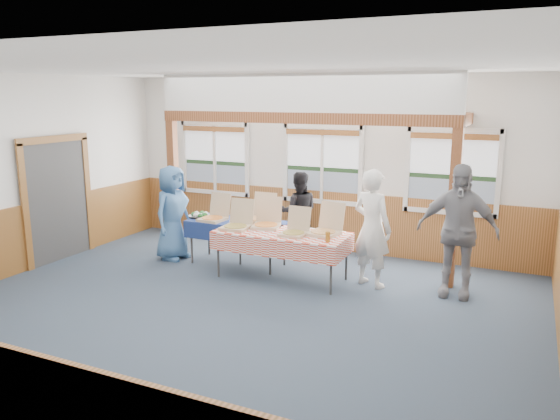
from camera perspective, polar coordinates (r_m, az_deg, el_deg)
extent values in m
plane|color=#2B3747|center=(7.46, -5.22, -10.65)|extent=(8.00, 8.00, 0.00)
plane|color=white|center=(6.89, -5.74, 14.71)|extent=(8.00, 8.00, 0.00)
plane|color=silver|center=(10.14, 4.53, 4.80)|extent=(8.00, 0.00, 8.00)
plane|color=silver|center=(9.63, -26.55, 3.18)|extent=(0.00, 8.00, 8.00)
cube|color=brown|center=(10.31, 4.39, -1.02)|extent=(7.98, 0.05, 1.10)
cube|color=brown|center=(9.81, -25.88, -2.89)|extent=(0.05, 6.98, 1.10)
cube|color=#373737|center=(10.27, -22.24, 0.91)|extent=(0.06, 1.30, 2.10)
cube|color=silver|center=(11.19, -6.75, 1.86)|extent=(1.52, 0.05, 0.08)
cube|color=silver|center=(11.03, -6.93, 8.93)|extent=(1.52, 0.05, 0.08)
cube|color=silver|center=(11.50, -10.00, 5.50)|extent=(0.08, 0.05, 1.46)
cube|color=silver|center=(10.73, -3.45, 5.21)|extent=(0.08, 0.05, 1.46)
cube|color=silver|center=(11.09, -6.84, 5.37)|extent=(0.05, 0.05, 1.30)
cube|color=slate|center=(11.18, -6.68, 3.41)|extent=(1.40, 0.02, 0.52)
cube|color=#1B341A|center=(11.14, -6.72, 4.93)|extent=(1.40, 0.02, 0.08)
cube|color=silver|center=(11.10, -6.77, 6.93)|extent=(1.40, 0.02, 0.70)
cube|color=brown|center=(11.02, -6.97, 8.40)|extent=(1.40, 0.07, 0.10)
cube|color=silver|center=(10.20, 4.35, 0.91)|extent=(1.52, 0.05, 0.08)
cube|color=silver|center=(10.02, 4.48, 8.67)|extent=(1.52, 0.05, 0.08)
cube|color=silver|center=(10.37, 0.56, 4.99)|extent=(0.08, 0.05, 1.46)
cube|color=silver|center=(9.86, 8.46, 4.49)|extent=(0.08, 0.05, 1.46)
cube|color=silver|center=(10.09, 4.41, 4.76)|extent=(0.05, 0.05, 1.30)
cube|color=slate|center=(10.18, 4.46, 2.61)|extent=(1.40, 0.02, 0.52)
cube|color=#1B341A|center=(10.14, 4.48, 4.27)|extent=(1.40, 0.02, 0.08)
cube|color=silver|center=(10.09, 4.52, 6.47)|extent=(1.40, 0.02, 0.70)
cube|color=brown|center=(10.01, 4.43, 8.10)|extent=(1.40, 0.07, 0.10)
cube|color=silver|center=(9.66, 17.24, -0.23)|extent=(1.52, 0.05, 0.08)
cube|color=silver|center=(9.48, 17.76, 7.95)|extent=(1.52, 0.05, 0.08)
cube|color=silver|center=(9.66, 13.14, 4.16)|extent=(0.08, 0.05, 1.46)
cube|color=silver|center=(9.48, 21.93, 3.46)|extent=(0.08, 0.05, 1.46)
cube|color=silver|center=(9.54, 17.49, 3.82)|extent=(0.05, 0.05, 1.30)
cube|color=slate|center=(9.64, 17.38, 1.56)|extent=(1.40, 0.02, 0.52)
cube|color=#1B341A|center=(9.60, 17.49, 3.31)|extent=(1.40, 0.02, 0.08)
cube|color=silver|center=(9.55, 17.64, 5.63)|extent=(1.40, 0.02, 0.70)
cube|color=brown|center=(9.46, 17.70, 7.34)|extent=(1.40, 0.07, 0.10)
cube|color=#602F15|center=(10.32, -11.04, 2.49)|extent=(0.15, 0.15, 2.40)
cube|color=#602F15|center=(8.47, 17.64, 0.08)|extent=(0.15, 0.15, 2.40)
cube|color=#602F15|center=(8.96, 1.92, 9.59)|extent=(5.15, 0.18, 0.18)
cylinder|color=#373737|center=(9.53, -9.22, -3.37)|extent=(0.04, 0.04, 0.73)
cylinder|color=#373737|center=(9.98, -7.44, -2.61)|extent=(0.04, 0.04, 0.73)
cylinder|color=#373737|center=(8.81, -1.04, -4.50)|extent=(0.04, 0.04, 0.73)
cylinder|color=#373737|center=(9.29, 0.46, -3.61)|extent=(0.04, 0.04, 0.73)
cube|color=#373737|center=(9.29, -4.48, -1.30)|extent=(1.73, 1.00, 0.03)
cube|color=navy|center=(9.28, -4.48, -1.19)|extent=(1.80, 1.07, 0.01)
cube|color=navy|center=(9.01, -5.61, -2.56)|extent=(1.65, 0.36, 0.28)
cube|color=navy|center=(9.63, -3.40, -1.57)|extent=(1.65, 0.36, 0.28)
cylinder|color=#373737|center=(8.75, -6.48, -4.68)|extent=(0.04, 0.04, 0.73)
cylinder|color=#373737|center=(9.35, -4.19, -3.54)|extent=(0.04, 0.04, 0.73)
cylinder|color=#373737|center=(7.98, 5.35, -6.34)|extent=(0.04, 0.04, 0.73)
cylinder|color=#373737|center=(8.63, 6.96, -4.94)|extent=(0.04, 0.04, 0.73)
cube|color=#373737|center=(8.53, 0.19, -2.47)|extent=(2.09, 1.02, 0.03)
cube|color=red|center=(8.53, 0.19, -2.34)|extent=(2.15, 1.09, 0.01)
cube|color=red|center=(8.17, -1.13, -4.03)|extent=(2.07, 0.20, 0.28)
cube|color=red|center=(8.96, 1.39, -2.58)|extent=(2.07, 0.20, 0.28)
cube|color=tan|center=(9.35, -7.07, -0.98)|extent=(0.43, 0.43, 0.05)
cylinder|color=gold|center=(9.34, -7.08, -0.80)|extent=(0.37, 0.37, 0.01)
cube|color=tan|center=(9.50, -6.26, 0.60)|extent=(0.41, 0.12, 0.40)
cube|color=tan|center=(9.22, -2.22, -1.08)|extent=(0.43, 0.43, 0.05)
cylinder|color=#DCB666|center=(9.21, -2.22, -0.89)|extent=(0.38, 0.38, 0.01)
cube|color=tan|center=(9.39, -1.57, 0.60)|extent=(0.42, 0.11, 0.41)
cube|color=tan|center=(8.73, -4.68, -1.86)|extent=(0.43, 0.43, 0.05)
cylinder|color=#D58B42|center=(8.72, -4.68, -1.67)|extent=(0.38, 0.38, 0.01)
cube|color=tan|center=(8.90, -3.99, -0.10)|extent=(0.42, 0.12, 0.41)
cube|color=tan|center=(8.80, -1.48, -1.71)|extent=(0.51, 0.51, 0.05)
cylinder|color=gold|center=(8.79, -1.48, -1.52)|extent=(0.45, 0.45, 0.01)
cube|color=tan|center=(8.99, -1.14, 0.09)|extent=(0.43, 0.20, 0.42)
cube|color=tan|center=(8.32, 1.41, -2.54)|extent=(0.37, 0.37, 0.04)
cylinder|color=#D58B42|center=(8.31, 1.42, -2.35)|extent=(0.33, 0.33, 0.01)
cube|color=tan|center=(8.47, 2.03, -0.85)|extent=(0.37, 0.09, 0.37)
cube|color=tan|center=(8.37, 4.53, -2.46)|extent=(0.50, 0.50, 0.05)
cylinder|color=#DCB666|center=(8.36, 4.53, -2.25)|extent=(0.44, 0.44, 0.01)
cube|color=tan|center=(8.53, 5.45, -0.58)|extent=(0.44, 0.18, 0.42)
cylinder|color=black|center=(9.66, -8.37, -0.64)|extent=(0.39, 0.39, 0.03)
cylinder|color=white|center=(9.65, -8.38, -0.50)|extent=(0.09, 0.09, 0.04)
sphere|color=#296C2C|center=(9.60, -7.84, -0.53)|extent=(0.09, 0.09, 0.09)
sphere|color=beige|center=(9.69, -7.78, -0.41)|extent=(0.09, 0.09, 0.09)
sphere|color=#296C2C|center=(9.75, -8.16, -0.33)|extent=(0.09, 0.09, 0.09)
sphere|color=beige|center=(9.74, -8.71, -0.36)|extent=(0.09, 0.09, 0.09)
sphere|color=#296C2C|center=(9.67, -9.01, -0.47)|extent=(0.09, 0.09, 0.09)
sphere|color=beige|center=(9.58, -8.84, -0.58)|extent=(0.09, 0.09, 0.09)
sphere|color=#296C2C|center=(9.55, -8.31, -0.60)|extent=(0.09, 0.09, 0.09)
cylinder|color=#9E631A|center=(7.97, 5.01, -2.83)|extent=(0.07, 0.07, 0.15)
imported|color=white|center=(8.30, 9.59, -1.88)|extent=(0.77, 0.64, 1.80)
imported|color=black|center=(10.04, 1.96, -0.20)|extent=(0.90, 0.82, 1.49)
imported|color=#3D6899|center=(9.74, -11.17, -0.28)|extent=(0.58, 0.85, 1.66)
imported|color=gray|center=(8.16, 18.03, -2.08)|extent=(1.14, 0.49, 1.93)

